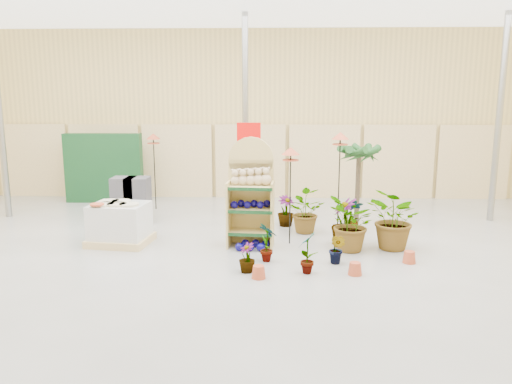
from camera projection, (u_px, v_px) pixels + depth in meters
room at (237, 128)px, 8.43m from camera, size 15.20×12.10×4.70m
display_shelf at (251, 196)px, 9.25m from camera, size 0.88×0.59×2.01m
teddy_bears at (252, 178)px, 9.09m from camera, size 0.75×0.21×0.33m
gazing_balls_shelf at (251, 204)px, 9.16m from camera, size 0.74×0.25×0.14m
gazing_balls_floor at (253, 245)px, 9.07m from camera, size 0.63×0.39×0.15m
pallet_stack at (120, 224)px, 9.37m from camera, size 1.19×1.04×0.81m
charcoal_planters at (131, 200)px, 10.98m from camera, size 0.80×0.50×1.00m
trellis_stock at (104, 168)px, 13.01m from camera, size 2.00×0.30×1.80m
offer_sign at (249, 152)px, 10.58m from camera, size 0.50×0.08×2.20m
bird_table_front at (291, 154)px, 9.13m from camera, size 0.34×0.34×1.83m
bird_table_right at (340, 140)px, 9.71m from camera, size 0.34×0.34×2.06m
bird_table_back at (153, 139)px, 12.02m from camera, size 0.34×0.34×1.87m
palm at (359, 152)px, 10.43m from camera, size 0.70×0.70×1.85m
potted_plant_0 at (267, 242)px, 8.35m from camera, size 0.41×0.43×0.68m
potted_plant_2 at (352, 224)px, 8.87m from camera, size 0.79×0.91×1.01m
potted_plant_3 at (345, 222)px, 9.24m from camera, size 0.58×0.58×0.90m
potted_plant_4 at (354, 215)px, 10.26m from camera, size 0.37×0.26×0.68m
potted_plant_6 at (303, 212)px, 10.15m from camera, size 0.99×1.02×0.87m
potted_plant_7 at (247, 258)px, 7.87m from camera, size 0.37×0.37×0.48m
potted_plant_8 at (307, 252)px, 7.81m from camera, size 0.38×0.43×0.69m
potted_plant_9 at (337, 249)px, 8.25m from camera, size 0.36×0.36×0.51m
potted_plant_10 at (396, 219)px, 8.97m from camera, size 1.21×1.28×1.12m
potted_plant_11 at (286, 211)px, 10.67m from camera, size 0.50×0.50×0.66m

